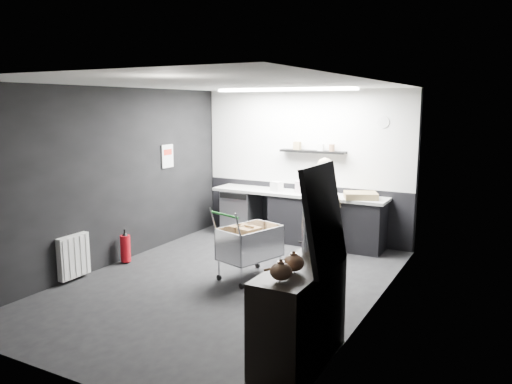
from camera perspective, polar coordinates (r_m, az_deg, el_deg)
The scene contains 22 objects.
floor at distance 7.02m, azimuth -3.42°, elevation -10.37°, with size 5.50×5.50×0.00m, color black.
ceiling at distance 6.58m, azimuth -3.67°, elevation 12.24°, with size 5.50×5.50×0.00m, color white.
wall_back at distance 9.10m, azimuth 5.61°, elevation 3.07°, with size 5.50×5.50×0.00m, color black.
wall_front at distance 4.61m, azimuth -21.85°, elevation -4.40°, with size 5.50×5.50×0.00m, color black.
wall_left at distance 7.89m, azimuth -16.00°, elevation 1.67°, with size 5.50×5.50×0.00m, color black.
wall_right at distance 5.88m, azimuth 13.27°, elevation -0.95°, with size 5.50×5.50×0.00m, color black.
kitchen_wall_panel at distance 9.03m, azimuth 5.61°, elevation 6.20°, with size 3.95×0.02×1.70m, color silver.
dado_panel at distance 9.22m, azimuth 5.47°, elevation -2.20°, with size 3.95×0.02×1.00m, color black.
floating_shelf at distance 8.88m, azimuth 6.51°, elevation 4.63°, with size 1.20×0.22×0.04m, color black.
wall_clock at distance 8.57m, azimuth 14.37°, elevation 7.75°, with size 0.20×0.20×0.03m, color silver.
poster at distance 8.83m, azimuth -10.09°, elevation 4.05°, with size 0.02×0.30×0.40m, color silver.
poster_red_band at distance 8.82m, azimuth -10.08°, elevation 4.51°, with size 0.01×0.22×0.10m, color red.
radiator at distance 7.46m, azimuth -20.13°, elevation -6.91°, with size 0.10×0.50×0.60m, color silver.
ceiling_strip at distance 8.21m, azimuth 3.29°, elevation 11.58°, with size 2.40×0.20×0.04m, color white.
prep_counter at distance 8.90m, azimuth 5.49°, elevation -2.92°, with size 3.20×0.61×0.90m.
person at distance 8.23m, azimuth 7.73°, elevation -1.61°, with size 0.58×0.38×1.60m, color #B9AE92.
shopping_cart at distance 7.07m, azimuth -0.72°, elevation -6.09°, with size 0.80×1.07×1.01m.
sideboard at distance 4.83m, azimuth 5.33°, elevation -12.40°, with size 0.55×1.28×1.91m.
fire_extinguisher at distance 8.04m, azimuth -14.69°, elevation -6.15°, with size 0.16×0.16×0.51m.
cardboard_box at distance 8.42m, azimuth 11.88°, elevation -0.40°, with size 0.53×0.40×0.11m, color olive.
pink_tub at distance 8.82m, azimuth 5.14°, elevation 0.58°, with size 0.21×0.21×0.21m, color beige.
white_container at distance 8.96m, azimuth 2.38°, elevation 0.65°, with size 0.19×0.15×0.17m, color silver.
Camera 1 is at (3.47, -5.59, 2.44)m, focal length 35.00 mm.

